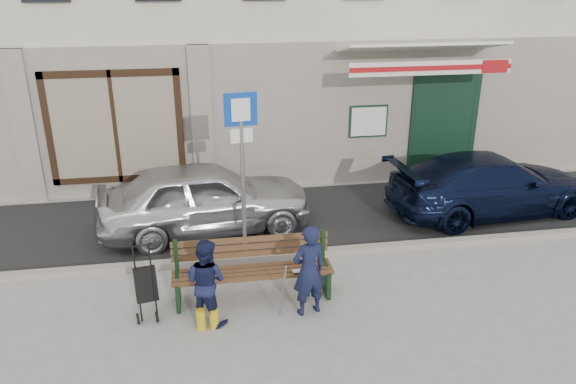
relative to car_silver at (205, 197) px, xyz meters
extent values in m
plane|color=#9E9991|center=(1.42, -2.86, -0.67)|extent=(80.00, 80.00, 0.00)
cube|color=#282828|center=(1.42, 0.24, -0.67)|extent=(60.00, 3.20, 0.01)
cube|color=#9E9384|center=(1.42, -1.36, -0.61)|extent=(60.00, 0.18, 0.12)
cube|color=#9E9384|center=(1.42, 2.10, 0.93)|extent=(20.00, 0.12, 3.20)
cube|color=maroon|center=(-1.78, 2.16, 0.88)|extent=(2.50, 0.12, 2.00)
cube|color=black|center=(5.52, 2.02, 0.63)|extent=(1.60, 0.10, 2.60)
cube|color=black|center=(5.52, 2.49, 0.53)|extent=(1.25, 0.90, 2.40)
cube|color=white|center=(3.72, 1.99, 0.78)|extent=(0.80, 0.03, 0.65)
cube|color=white|center=(4.62, 1.77, 2.41)|extent=(3.40, 1.72, 0.42)
cube|color=white|center=(4.62, 0.91, 2.13)|extent=(3.40, 0.05, 0.28)
cube|color=maroon|center=(4.62, 0.88, 2.13)|extent=(3.40, 0.02, 0.10)
imported|color=silver|center=(0.00, 0.00, 0.00)|extent=(4.12, 2.07, 1.35)
imported|color=black|center=(5.70, -0.08, -0.06)|extent=(4.38, 2.16, 1.23)
cylinder|color=gray|center=(0.62, -1.16, 0.71)|extent=(0.07, 0.07, 2.77)
cube|color=#0B39A4|center=(0.62, -1.16, 1.94)|extent=(0.53, 0.09, 0.53)
cube|color=white|center=(0.62, -1.19, 1.94)|extent=(0.30, 0.06, 0.36)
cube|color=white|center=(0.62, -1.16, 1.51)|extent=(0.36, 0.07, 0.23)
cube|color=brown|center=(0.63, -2.50, -0.22)|extent=(2.40, 0.50, 0.04)
cube|color=brown|center=(0.63, -2.22, 0.07)|extent=(2.40, 0.10, 0.36)
cube|color=black|center=(-0.49, -2.50, -0.45)|extent=(0.06, 0.50, 0.45)
cube|color=black|center=(1.75, -2.50, -0.45)|extent=(0.06, 0.50, 0.45)
cube|color=white|center=(1.38, -2.60, -0.19)|extent=(0.34, 0.25, 0.11)
cylinder|color=gray|center=(0.98, -3.17, -0.17)|extent=(0.07, 0.34, 0.96)
cylinder|color=gold|center=(-0.17, -3.15, -0.52)|extent=(0.13, 0.13, 0.30)
cylinder|color=gold|center=(0.01, -3.15, -0.52)|extent=(0.13, 0.13, 0.30)
imported|color=#131835|center=(1.38, -3.00, 0.02)|extent=(0.58, 0.46, 1.39)
imported|color=#151A3C|center=(-0.07, -2.97, -0.03)|extent=(0.78, 0.75, 1.28)
cylinder|color=black|center=(-1.05, -2.89, -0.60)|extent=(0.06, 0.16, 0.15)
cylinder|color=black|center=(-0.79, -2.89, -0.60)|extent=(0.06, 0.16, 0.15)
cube|color=black|center=(-0.92, -2.67, -0.18)|extent=(0.36, 0.33, 0.52)
cylinder|color=black|center=(-0.92, -2.54, 0.38)|extent=(0.28, 0.08, 0.02)
camera|label=1|loc=(-0.02, -9.81, 4.05)|focal=35.00mm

